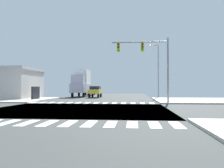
{
  "coord_description": "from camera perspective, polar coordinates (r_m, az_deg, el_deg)",
  "views": [
    {
      "loc": [
        4.31,
        -18.2,
        1.71
      ],
      "look_at": [
        2.36,
        3.09,
        2.0
      ],
      "focal_mm": 37.87,
      "sensor_mm": 36.0,
      "label": 1
    }
  ],
  "objects": [
    {
      "name": "sidewalk_corner_nw",
      "position": [
        34.84,
        -24.62,
        -3.41
      ],
      "size": [
        12.0,
        12.0,
        0.14
      ],
      "color": "#AFACA1",
      "rests_on": "ground"
    },
    {
      "name": "traffic_signal_mast",
      "position": [
        25.89,
        8.32,
        6.87
      ],
      "size": [
        6.13,
        0.55,
        7.01
      ],
      "color": "gray",
      "rests_on": "ground"
    },
    {
      "name": "sidewalk_corner_ne",
      "position": [
        31.47,
        21.3,
        -3.71
      ],
      "size": [
        12.0,
        12.0,
        0.14
      ],
      "color": "#B2ADA3",
      "rests_on": "ground"
    },
    {
      "name": "crosswalk_far",
      "position": [
        25.96,
        -4.92,
        -4.54
      ],
      "size": [
        13.5,
        2.0,
        0.01
      ],
      "color": "silver",
      "rests_on": "ground"
    },
    {
      "name": "crosswalk_near",
      "position": [
        11.93,
        -17.51,
        -8.95
      ],
      "size": [
        13.5,
        2.0,
        0.01
      ],
      "color": "silver",
      "rests_on": "ground"
    },
    {
      "name": "sedan_farside_1",
      "position": [
        51.08,
        -5.28,
        -1.44
      ],
      "size": [
        1.8,
        4.3,
        1.88
      ],
      "rotation": [
        0.0,
        0.0,
        3.14
      ],
      "color": "black",
      "rests_on": "ground"
    },
    {
      "name": "street_lamp",
      "position": [
        39.19,
        10.78,
        4.24
      ],
      "size": [
        1.78,
        0.32,
        8.65
      ],
      "color": "gray",
      "rests_on": "ground"
    },
    {
      "name": "ground",
      "position": [
        18.78,
        -8.11,
        -6.07
      ],
      "size": [
        90.0,
        90.0,
        0.05
      ],
      "color": "#353837"
    },
    {
      "name": "sedan_middle_4",
      "position": [
        39.14,
        -4.06,
        -1.65
      ],
      "size": [
        1.8,
        4.3,
        1.88
      ],
      "rotation": [
        0.0,
        0.0,
        3.14
      ],
      "color": "black",
      "rests_on": "ground"
    },
    {
      "name": "box_truck_leading_1",
      "position": [
        42.63,
        -7.39,
        0.37
      ],
      "size": [
        2.4,
        7.2,
        4.85
      ],
      "rotation": [
        0.0,
        0.0,
        3.14
      ],
      "color": "black",
      "rests_on": "ground"
    }
  ]
}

